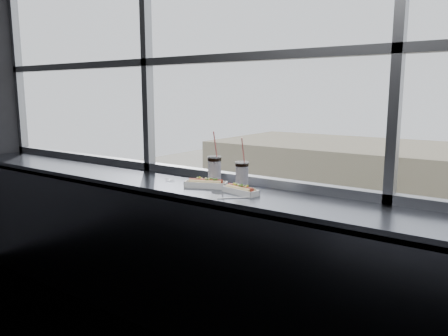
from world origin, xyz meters
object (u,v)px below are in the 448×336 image
Objects in this scene: soda_cup_right at (242,174)px; loose_straw at (236,198)px; pedestrian_a at (366,252)px; hotdog_tray_left at (206,183)px; tree_left at (349,223)px; car_near_b at (273,317)px; wrapper at (170,179)px; hotdog_tray_right at (240,190)px; soda_cup_left at (214,169)px; car_far_a at (292,261)px.

soda_cup_right is 0.31m from loose_straw.
loose_straw reaches higher than pedestrian_a.
tree_left is at bearing 84.02° from hotdog_tray_left.
wrapper is at bearing -146.42° from car_near_b.
hotdog_tray_right is 0.06× the size of tree_left.
hotdog_tray_right is at bearing -24.97° from soda_cup_left.
loose_straw is 0.05× the size of tree_left.
soda_cup_right is 0.05× the size of car_near_b.
pedestrian_a is (-7.71, 28.68, -11.14)m from soda_cup_right.
loose_straw is at bearing -72.40° from tree_left.
pedestrian_a is (-7.12, 28.77, -11.05)m from wrapper.
soda_cup_left is 1.66× the size of loose_straw.
soda_cup_left is 28.90m from car_far_a.
hotdog_tray_left is 0.30m from hotdog_tray_right.
hotdog_tray_right reaches higher than car_far_a.
soda_cup_left reaches higher than loose_straw.
hotdog_tray_right is at bearing -154.92° from car_far_a.
hotdog_tray_left is 0.16m from soda_cup_left.
hotdog_tray_left is 0.15× the size of pedestrian_a.
soda_cup_right reaches higher than car_far_a.
soda_cup_left reaches higher than hotdog_tray_right.
soda_cup_right reaches higher than car_near_b.
tree_left is (2.58, 4.00, 2.20)m from car_far_a.
tree_left is at bearing 107.52° from soda_cup_right.
hotdog_tray_left is 30.91m from tree_left.
car_near_b is at bearing 116.12° from wrapper.
soda_cup_left is 30.81m from tree_left.
loose_straw is at bearing -144.69° from car_near_b.
loose_straw is (0.13, -0.26, -0.10)m from soda_cup_right.
soda_cup_left reaches higher than car_far_a.
pedestrian_a is at bearing 103.90° from wrapper.
soda_cup_right is at bearing -72.48° from tree_left.
soda_cup_left is at bearing 166.44° from hotdog_tray_right.
hotdog_tray_right is 0.14× the size of pedestrian_a.
tree_left is at bearing 119.00° from hotdog_tray_right.
soda_cup_left is 0.07× the size of car_far_a.
wrapper is (-0.36, 0.03, -0.02)m from hotdog_tray_left.
hotdog_tray_right is 31.84m from pedestrian_a.
wrapper is 31.63m from pedestrian_a.
loose_straw is 2.52× the size of wrapper.
hotdog_tray_left is at bearing -145.44° from car_near_b.
soda_cup_right is 1.54× the size of loose_straw.
car_far_a is (-11.56, 24.31, -11.11)m from hotdog_tray_right.
loose_straw is at bearing -13.44° from wrapper.
hotdog_tray_right is 0.78× the size of soda_cup_right.
pedestrian_a is at bearing 116.53° from hotdog_tray_right.
car_near_b is 12.54m from pedestrian_a.
tree_left is (-8.90, 28.17, -8.99)m from soda_cup_right.
wrapper is 30.78m from tree_left.
loose_straw is (0.37, -0.28, -0.11)m from soda_cup_left.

